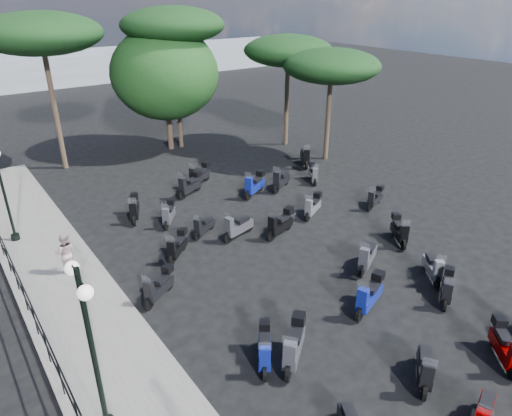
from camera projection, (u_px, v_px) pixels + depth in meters
ground at (288, 282)px, 16.09m from camera, size 120.00×120.00×0.00m
sidewalk at (75, 305)px, 14.80m from camera, size 3.00×30.00×0.15m
railing at (28, 302)px, 13.61m from camera, size 0.04×26.04×1.10m
lamp_post_1 at (91, 344)px, 9.47m from camera, size 0.35×1.29×4.38m
lamp_post_2 at (3, 187)px, 17.54m from camera, size 0.37×1.18×4.03m
pedestrian_far at (66, 253)px, 16.12m from camera, size 0.91×0.83×1.53m
scooter_2 at (265, 349)px, 12.40m from camera, size 1.08×1.37×1.27m
scooter_3 at (159, 287)px, 15.00m from camera, size 1.45×0.99×1.29m
scooter_4 at (177, 247)px, 17.37m from camera, size 1.29×1.16×1.26m
scooter_5 at (134, 209)px, 20.29m from camera, size 0.92×1.55×1.33m
scooter_7 at (425, 369)px, 11.78m from camera, size 1.40×1.10×1.34m
scooter_8 at (294, 346)px, 12.40m from camera, size 1.55×1.31×1.48m
scooter_9 at (238, 227)px, 18.77m from camera, size 1.75×0.69×1.41m
scooter_10 at (204, 226)px, 19.01m from camera, size 1.36×0.81×1.18m
scooter_11 at (169, 214)px, 19.91m from camera, size 1.10×1.29×1.23m
scooter_12 at (483, 415)px, 10.51m from camera, size 1.52×0.75×1.26m
scooter_14 at (369, 296)px, 14.47m from camera, size 1.74×0.85×1.43m
scooter_15 at (367, 257)px, 16.65m from camera, size 1.64×0.98×1.42m
scooter_16 at (280, 224)px, 18.94m from camera, size 1.69×0.75×1.37m
scooter_17 at (200, 175)px, 23.96m from camera, size 1.65×0.95×1.40m
scooter_18 at (505, 347)px, 12.43m from camera, size 1.26×1.39×1.36m
scooter_19 at (433, 268)px, 16.09m from camera, size 1.09×1.34×1.30m
scooter_20 at (447, 288)px, 14.96m from camera, size 1.39×0.95×1.24m
scooter_21 at (313, 207)px, 20.59m from camera, size 1.48×0.89×1.27m
scooter_22 at (255, 185)px, 22.69m from camera, size 1.70×1.02×1.46m
scooter_23 at (281, 180)px, 23.35m from camera, size 1.67×1.01×1.45m
scooter_26 at (399, 231)px, 18.45m from camera, size 1.09×1.44×1.32m
scooter_27 at (375, 198)px, 21.46m from camera, size 1.48×0.71×1.21m
scooter_28 at (313, 174)px, 24.30m from camera, size 0.95×1.34×1.21m
scooter_29 at (305, 157)px, 26.53m from camera, size 1.17×1.62×1.49m
scooter_30 at (190, 185)px, 22.72m from camera, size 1.65×0.95×1.40m
broadleaf_tree at (165, 74)px, 27.63m from camera, size 6.52×6.52×7.52m
pine_0 at (173, 25)px, 26.82m from camera, size 6.14×6.14×8.55m
pine_1 at (288, 51)px, 27.98m from camera, size 5.48×5.48×6.93m
pine_2 at (40, 34)px, 23.30m from camera, size 6.28×6.28×8.42m
pine_3 at (332, 66)px, 25.56m from camera, size 5.51×5.51×6.45m
distant_hills at (17, 72)px, 48.27m from camera, size 70.00×8.00×3.00m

